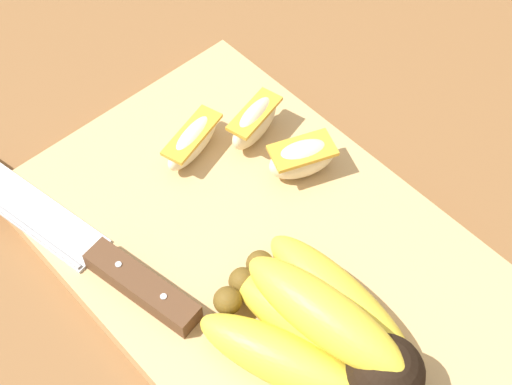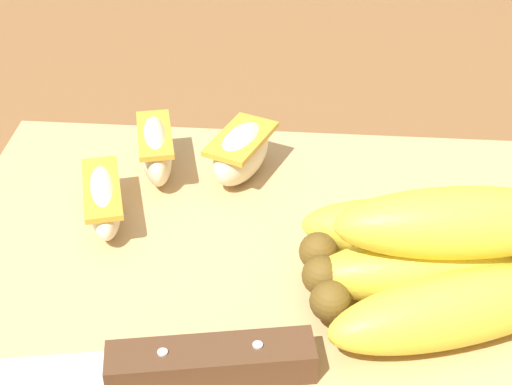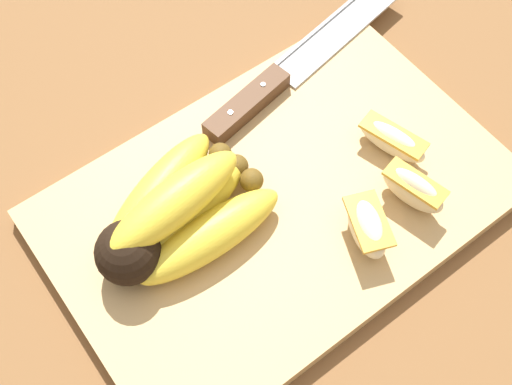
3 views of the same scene
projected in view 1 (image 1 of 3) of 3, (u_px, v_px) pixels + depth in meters
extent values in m
plane|color=brown|center=(253.00, 282.00, 0.61)|extent=(6.00, 6.00, 0.00)
cube|color=tan|center=(264.00, 255.00, 0.61)|extent=(0.40, 0.27, 0.02)
sphere|color=black|center=(388.00, 371.00, 0.51)|extent=(0.05, 0.05, 0.05)
ellipsoid|color=yellow|center=(338.00, 299.00, 0.55)|extent=(0.14, 0.04, 0.04)
sphere|color=brown|center=(259.00, 265.00, 0.57)|extent=(0.02, 0.02, 0.02)
ellipsoid|color=yellow|center=(314.00, 329.00, 0.54)|extent=(0.14, 0.06, 0.04)
sphere|color=brown|center=(243.00, 281.00, 0.56)|extent=(0.02, 0.02, 0.02)
ellipsoid|color=yellow|center=(289.00, 362.00, 0.53)|extent=(0.14, 0.09, 0.04)
sphere|color=brown|center=(228.00, 301.00, 0.55)|extent=(0.02, 0.02, 0.02)
ellipsoid|color=yellow|center=(325.00, 316.00, 0.51)|extent=(0.14, 0.06, 0.04)
cylinder|color=white|center=(299.00, 306.00, 0.53)|extent=(0.02, 0.02, 0.00)
cube|color=silver|center=(17.00, 200.00, 0.63)|extent=(0.18, 0.07, 0.00)
cube|color=#99999E|center=(2.00, 211.00, 0.62)|extent=(0.17, 0.04, 0.00)
cube|color=#51331E|center=(142.00, 286.00, 0.57)|extent=(0.10, 0.04, 0.02)
cylinder|color=#B2B2B7|center=(163.00, 296.00, 0.56)|extent=(0.00, 0.01, 0.00)
cylinder|color=#B2B2B7|center=(118.00, 264.00, 0.57)|extent=(0.01, 0.01, 0.00)
ellipsoid|color=beige|center=(193.00, 141.00, 0.65)|extent=(0.04, 0.07, 0.03)
cube|color=gold|center=(192.00, 134.00, 0.64)|extent=(0.04, 0.07, 0.00)
ellipsoid|color=beige|center=(302.00, 159.00, 0.63)|extent=(0.05, 0.06, 0.04)
cube|color=gold|center=(303.00, 150.00, 0.62)|extent=(0.05, 0.06, 0.00)
ellipsoid|color=beige|center=(255.00, 123.00, 0.65)|extent=(0.03, 0.06, 0.04)
cube|color=gold|center=(255.00, 113.00, 0.64)|extent=(0.03, 0.06, 0.00)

